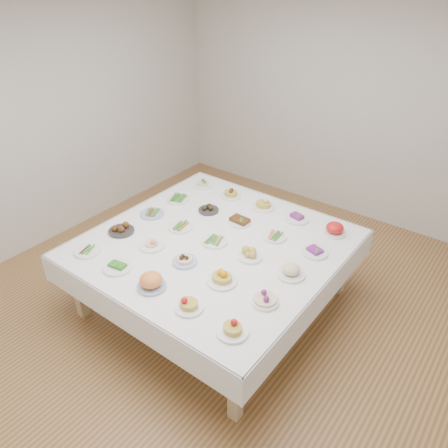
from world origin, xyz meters
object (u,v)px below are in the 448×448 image
Objects in this scene: dish_12 at (214,240)px; dish_24 at (335,228)px; display_table at (215,248)px; dish_0 at (88,250)px.

dish_12 is 1.01× the size of dish_24.
display_table is at bearing 141.74° from dish_12.
display_table is 1.17m from dish_0.
display_table is 0.09m from dish_12.
display_table is 9.36× the size of dish_0.
dish_0 is at bearing -134.74° from display_table.
display_table is at bearing -135.48° from dish_24.
display_table is 1.18m from dish_24.
dish_0 is at bearing -134.94° from dish_12.
dish_24 is (0.84, 0.82, 0.13)m from display_table.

